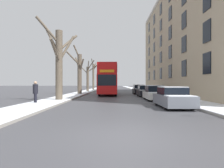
% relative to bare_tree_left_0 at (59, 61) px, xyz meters
% --- Properties ---
extents(ground_plane, '(320.00, 320.00, 0.00)m').
position_rel_bare_tree_left_0_xyz_m(ground_plane, '(5.59, -12.28, -3.76)').
color(ground_plane, '#424247').
extents(sidewalk_left, '(2.72, 130.00, 0.16)m').
position_rel_bare_tree_left_0_xyz_m(sidewalk_left, '(-0.36, 40.72, -3.68)').
color(sidewalk_left, gray).
rests_on(sidewalk_left, ground).
extents(sidewalk_right, '(2.72, 130.00, 0.16)m').
position_rel_bare_tree_left_0_xyz_m(sidewalk_right, '(11.55, 40.72, -3.68)').
color(sidewalk_right, gray).
rests_on(sidewalk_right, ground).
extents(terrace_facade_right, '(9.10, 36.89, 16.64)m').
position_rel_bare_tree_left_0_xyz_m(terrace_facade_right, '(17.40, 11.85, 4.56)').
color(terrace_facade_right, tan).
rests_on(terrace_facade_right, ground).
extents(bare_tree_left_0, '(3.16, 4.89, 7.55)m').
position_rel_bare_tree_left_0_xyz_m(bare_tree_left_0, '(0.00, 0.00, 0.00)').
color(bare_tree_left_0, brown).
rests_on(bare_tree_left_0, ground).
extents(bare_tree_left_1, '(2.65, 3.40, 7.27)m').
position_rel_bare_tree_left_0_xyz_m(bare_tree_left_1, '(-0.02, 10.97, -0.38)').
color(bare_tree_left_1, brown).
rests_on(bare_tree_left_1, ground).
extents(bare_tree_left_2, '(3.46, 1.70, 6.21)m').
position_rel_bare_tree_left_0_xyz_m(bare_tree_left_2, '(0.00, 21.04, -0.82)').
color(bare_tree_left_2, brown).
rests_on(bare_tree_left_2, ground).
extents(bare_tree_left_3, '(2.01, 3.74, 7.74)m').
position_rel_bare_tree_left_0_xyz_m(bare_tree_left_3, '(0.04, 31.56, -0.01)').
color(bare_tree_left_3, brown).
rests_on(bare_tree_left_3, ground).
extents(double_decker_bus, '(2.53, 11.01, 4.28)m').
position_rel_bare_tree_left_0_xyz_m(double_decker_bus, '(4.27, 11.10, -1.34)').
color(double_decker_bus, red).
rests_on(double_decker_bus, ground).
extents(parked_car_0, '(1.86, 4.29, 1.42)m').
position_rel_bare_tree_left_0_xyz_m(parked_car_0, '(9.11, -4.79, -3.10)').
color(parked_car_0, slate).
rests_on(parked_car_0, ground).
extents(parked_car_1, '(1.78, 4.12, 1.47)m').
position_rel_bare_tree_left_0_xyz_m(parked_car_1, '(9.11, 1.24, -3.09)').
color(parked_car_1, silver).
rests_on(parked_car_1, ground).
extents(parked_car_2, '(1.81, 3.97, 1.45)m').
position_rel_bare_tree_left_0_xyz_m(parked_car_2, '(9.11, 7.10, -3.10)').
color(parked_car_2, black).
rests_on(parked_car_2, ground).
extents(parked_car_3, '(1.78, 4.53, 1.49)m').
position_rel_bare_tree_left_0_xyz_m(parked_car_3, '(9.11, 13.47, -3.08)').
color(parked_car_3, black).
rests_on(parked_car_3, ground).
extents(oncoming_van, '(1.94, 5.67, 2.19)m').
position_rel_bare_tree_left_0_xyz_m(oncoming_van, '(3.24, 29.35, -2.57)').
color(oncoming_van, white).
rests_on(oncoming_van, ground).
extents(pedestrian_left_sidewalk, '(0.39, 0.39, 1.81)m').
position_rel_bare_tree_left_0_xyz_m(pedestrian_left_sidewalk, '(-1.03, -2.91, -2.77)').
color(pedestrian_left_sidewalk, black).
rests_on(pedestrian_left_sidewalk, ground).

